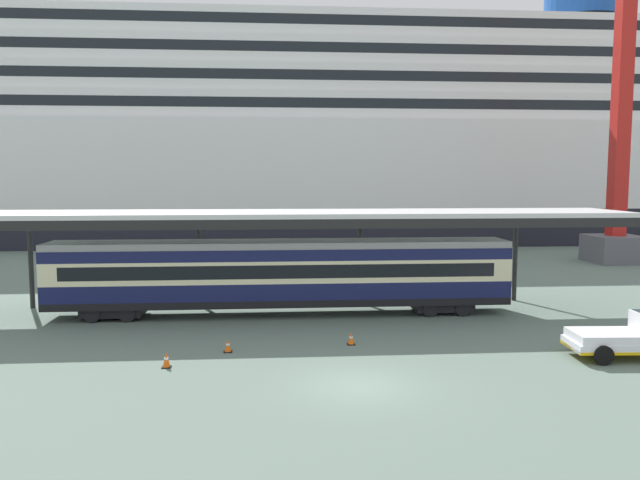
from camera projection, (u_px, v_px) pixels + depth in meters
name	position (u px, v px, depth m)	size (l,w,h in m)	color
ground_plane	(360.00, 385.00, 22.57)	(400.00, 400.00, 0.00)	slate
cruise_ship	(453.00, 141.00, 77.32)	(170.84, 22.29, 35.86)	black
platform_canopy	(281.00, 216.00, 34.04)	(38.38, 5.70, 5.68)	silver
train_carriage	(281.00, 273.00, 33.95)	(24.95, 2.81, 4.11)	black
traffic_cone_near	(166.00, 360.00, 24.66)	(0.36, 0.36, 0.64)	black
traffic_cone_mid	(351.00, 338.00, 28.06)	(0.36, 0.36, 0.59)	black
traffic_cone_far	(228.00, 346.00, 26.84)	(0.36, 0.36, 0.59)	black
dockside_crane	(628.00, 83.00, 53.90)	(13.52, 4.40, 50.74)	#595960
quay_bollard	(585.00, 338.00, 27.29)	(0.48, 0.48, 0.96)	black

